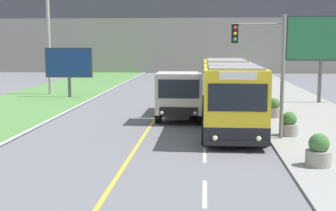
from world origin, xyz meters
The scene contains 11 objects.
city_bus centered at (3.96, 19.10, 1.63)m, with size 2.69×12.91×3.21m.
dump_truck centered at (1.43, 20.29, 1.31)m, with size 2.50×6.75×2.63m.
car_distant centered at (1.03, 36.06, 0.69)m, with size 1.80×4.30×1.45m.
utility_pole_far centered at (-9.78, 32.10, 5.51)m, with size 1.80×0.28×10.90m.
traffic_light_mast centered at (5.35, 15.33, 3.44)m, with size 2.28×0.32×5.36m.
billboard_large centered at (10.64, 27.94, 4.32)m, with size 4.78×0.24×5.99m.
billboard_small centered at (-7.61, 30.14, 2.58)m, with size 3.62×0.24×3.80m.
planter_round_near centered at (6.55, 10.75, 0.57)m, with size 0.86×0.86×1.11m.
planter_round_second centered at (6.49, 15.93, 0.56)m, with size 0.82×0.82×1.07m.
planter_round_third centered at (6.58, 21.11, 0.56)m, with size 0.81×0.81×1.07m.
planter_round_far centered at (6.45, 26.30, 0.59)m, with size 0.88×0.88×1.15m.
Camera 1 is at (2.70, -4.88, 4.19)m, focal length 50.00 mm.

